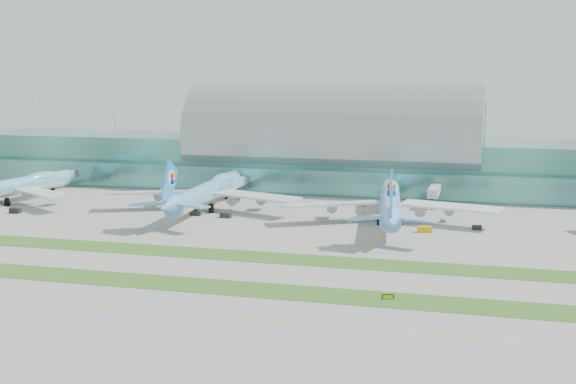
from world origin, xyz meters
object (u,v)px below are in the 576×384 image
(airliner_a, at_px, (9,187))
(airliner_c, at_px, (390,202))
(terminal, at_px, (335,153))
(taxiway_sign_east, at_px, (388,297))
(airliner_b, at_px, (207,191))

(airliner_a, distance_m, airliner_c, 139.04)
(terminal, bearing_deg, airliner_c, -64.90)
(airliner_a, bearing_deg, taxiway_sign_east, -18.87)
(airliner_b, bearing_deg, airliner_c, -7.03)
(airliner_a, height_order, airliner_c, airliner_c)
(airliner_a, height_order, airliner_b, airliner_b)
(airliner_b, relative_size, taxiway_sign_east, 30.30)
(airliner_a, distance_m, airliner_b, 74.62)
(taxiway_sign_east, bearing_deg, airliner_a, 136.89)
(terminal, bearing_deg, airliner_b, -115.94)
(terminal, height_order, airliner_c, terminal)
(taxiway_sign_east, bearing_deg, airliner_c, 84.15)
(terminal, xyz_separation_m, airliner_b, (-31.69, -65.15, -7.48))
(airliner_b, bearing_deg, airliner_a, -177.77)
(airliner_b, relative_size, airliner_c, 1.01)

